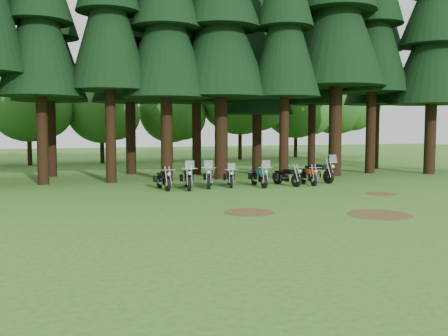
{
  "coord_description": "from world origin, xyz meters",
  "views": [
    {
      "loc": [
        -9.83,
        -18.03,
        2.96
      ],
      "look_at": [
        -1.39,
        5.0,
        1.0
      ],
      "focal_mm": 40.0,
      "sensor_mm": 36.0,
      "label": 1
    }
  ],
  "objects": [
    {
      "name": "ground",
      "position": [
        0.0,
        0.0,
        0.0
      ],
      "size": [
        120.0,
        120.0,
        0.0
      ],
      "primitive_type": "plane",
      "color": "#2F6A1E",
      "rests_on": "ground"
    },
    {
      "name": "pine_front_4",
      "position": [
        -3.21,
        9.4,
        9.78
      ],
      "size": [
        4.95,
        4.95,
        16.33
      ],
      "color": "black",
      "rests_on": "ground"
    },
    {
      "name": "pine_front_5",
      "position": [
        0.07,
        9.44,
        10.01
      ],
      "size": [
        5.81,
        5.81,
        16.72
      ],
      "color": "black",
      "rests_on": "ground"
    },
    {
      "name": "pine_front_6",
      "position": [
        3.43,
        8.02,
        10.03
      ],
      "size": [
        4.15,
        4.15,
        16.75
      ],
      "color": "black",
      "rests_on": "ground"
    },
    {
      "name": "pine_front_8",
      "position": [
        10.62,
        9.61,
        11.15
      ],
      "size": [
        4.79,
        4.79,
        18.63
      ],
      "color": "black",
      "rests_on": "ground"
    },
    {
      "name": "pine_front_9",
      "position": [
        13.94,
        7.83,
        9.51
      ],
      "size": [
        5.44,
        5.44,
        15.89
      ],
      "color": "black",
      "rests_on": "ground"
    },
    {
      "name": "pine_back_1",
      "position": [
        -9.26,
        14.35,
        9.71
      ],
      "size": [
        4.52,
        4.52,
        16.22
      ],
      "color": "black",
      "rests_on": "ground"
    },
    {
      "name": "pine_back_2",
      "position": [
        -4.38,
        14.4,
        9.76
      ],
      "size": [
        4.85,
        4.85,
        16.3
      ],
      "color": "black",
      "rests_on": "ground"
    },
    {
      "name": "pine_back_3",
      "position": [
        -0.37,
        12.94,
        9.7
      ],
      "size": [
        4.35,
        4.35,
        16.2
      ],
      "color": "black",
      "rests_on": "ground"
    },
    {
      "name": "pine_back_4",
      "position": [
        4.04,
        13.25,
        8.25
      ],
      "size": [
        4.94,
        4.94,
        13.78
      ],
      "color": "black",
      "rests_on": "ground"
    },
    {
      "name": "pine_back_5",
      "position": [
        8.07,
        12.86,
        9.78
      ],
      "size": [
        3.94,
        3.94,
        16.33
      ],
      "color": "black",
      "rests_on": "ground"
    },
    {
      "name": "pine_back_6",
      "position": [
        13.36,
        12.79,
        9.93
      ],
      "size": [
        4.59,
        4.59,
        16.58
      ],
      "color": "black",
      "rests_on": "ground"
    },
    {
      "name": "decid_2",
      "position": [
        -10.43,
        24.78,
        4.95
      ],
      "size": [
        6.72,
        6.53,
        8.4
      ],
      "color": "black",
      "rests_on": "ground"
    },
    {
      "name": "decid_3",
      "position": [
        -4.71,
        25.13,
        4.51
      ],
      "size": [
        6.12,
        5.95,
        7.65
      ],
      "color": "black",
      "rests_on": "ground"
    },
    {
      "name": "decid_4",
      "position": [
        1.58,
        26.32,
        4.37
      ],
      "size": [
        5.93,
        5.76,
        7.41
      ],
      "color": "black",
      "rests_on": "ground"
    },
    {
      "name": "decid_5",
      "position": [
        8.29,
        25.71,
        6.23
      ],
      "size": [
        8.45,
        8.21,
        10.56
      ],
      "color": "black",
      "rests_on": "ground"
    },
    {
      "name": "decid_6",
      "position": [
        14.85,
        27.01,
        5.2
      ],
      "size": [
        7.06,
        6.86,
        8.82
      ],
      "color": "black",
      "rests_on": "ground"
    },
    {
      "name": "decid_7",
      "position": [
        19.46,
        26.83,
        6.22
      ],
      "size": [
        8.44,
        8.2,
        10.55
      ],
      "color": "black",
      "rests_on": "ground"
    },
    {
      "name": "dirt_patch_0",
      "position": [
        -3.0,
        -2.0,
        0.01
      ],
      "size": [
        1.8,
        1.8,
        0.01
      ],
      "primitive_type": "cylinder",
      "color": "#4C3D1E",
      "rests_on": "ground"
    },
    {
      "name": "dirt_patch_1",
      "position": [
        4.5,
        0.5,
        0.01
      ],
      "size": [
        1.4,
        1.4,
        0.01
      ],
      "primitive_type": "cylinder",
      "color": "#4C3D1E",
      "rests_on": "ground"
    },
    {
      "name": "dirt_patch_2",
      "position": [
        1.0,
        -4.0,
        0.01
      ],
      "size": [
        2.2,
        2.2,
        0.01
      ],
      "primitive_type": "cylinder",
      "color": "#4C3D1E",
      "rests_on": "ground"
    },
    {
      "name": "motorcycle_0",
      "position": [
        -4.33,
        5.54,
        0.45
      ],
      "size": [
        0.32,
        2.15,
        0.87
      ],
      "rotation": [
        0.0,
        0.0,
        0.03
      ],
      "color": "black",
      "rests_on": "ground"
    },
    {
      "name": "motorcycle_1",
      "position": [
        -3.18,
        5.26,
        0.49
      ],
      "size": [
        0.72,
        2.32,
        1.46
      ],
      "rotation": [
        0.0,
        0.0,
        -0.19
      ],
      "color": "black",
      "rests_on": "ground"
    },
    {
      "name": "motorcycle_2",
      "position": [
        -1.94,
        5.61,
        0.48
      ],
      "size": [
        1.08,
        2.21,
        1.43
      ],
      "rotation": [
        0.0,
        0.0,
        -0.37
      ],
      "color": "black",
      "rests_on": "ground"
    },
    {
      "name": "motorcycle_3",
      "position": [
        -0.86,
        5.57,
        0.42
      ],
      "size": [
        0.79,
        1.98,
        1.26
      ],
      "rotation": [
        0.0,
        0.0,
        -0.28
      ],
      "color": "black",
      "rests_on": "ground"
    },
    {
      "name": "motorcycle_4",
      "position": [
        0.53,
        5.03,
        0.47
      ],
      "size": [
        0.51,
        2.25,
        1.41
      ],
      "rotation": [
        0.0,
        0.0,
        -0.09
      ],
      "color": "black",
      "rests_on": "ground"
    },
    {
      "name": "motorcycle_5",
      "position": [
        2.02,
        4.91,
        0.44
      ],
      "size": [
        0.6,
        2.08,
        0.86
      ],
      "rotation": [
        0.0,
        0.0,
        0.23
      ],
      "color": "black",
      "rests_on": "ground"
    },
    {
      "name": "motorcycle_6",
      "position": [
        3.32,
        4.94,
        0.42
      ],
      "size": [
        0.4,
        2.02,
        0.82
      ],
      "rotation": [
        0.0,
        0.0,
        -0.13
      ],
      "color": "black",
      "rests_on": "ground"
    },
    {
      "name": "motorcycle_7",
      "position": [
        4.43,
        5.8,
        0.52
      ],
      "size": [
        0.72,
        2.5,
        1.57
      ],
      "rotation": [
        0.0,
        0.0,
        0.17
      ],
      "color": "black",
      "rests_on": "ground"
    }
  ]
}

